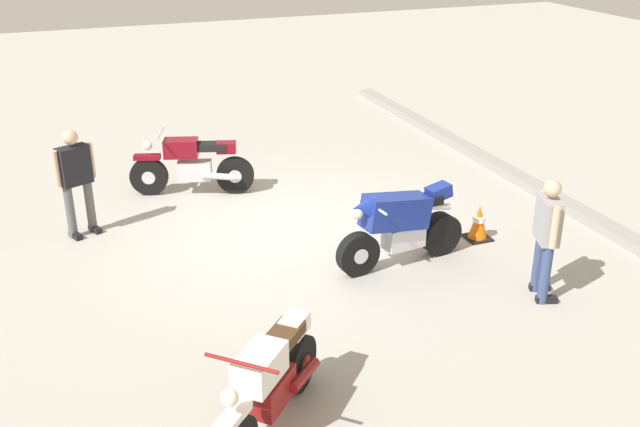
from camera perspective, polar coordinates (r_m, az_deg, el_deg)
name	(u,v)px	position (r m, az deg, el deg)	size (l,w,h in m)	color
ground_plane	(279,230)	(11.15, -3.21, -1.26)	(40.00, 40.00, 0.00)	#ADAAA3
curb_edge	(532,185)	(13.14, 16.23, 2.12)	(14.00, 0.30, 0.15)	gray
motorcycle_maroon_cruiser	(192,165)	(12.47, -9.96, 3.77)	(0.93, 2.02, 1.09)	black
motorcycle_cream_vintage	(269,385)	(7.01, -3.99, -13.22)	(1.52, 1.46, 1.07)	black
motorcycle_blue_sportbike	(400,224)	(9.93, 6.30, -0.84)	(0.70, 1.96, 1.14)	black
person_in_black_shirt	(76,177)	(11.22, -18.54, 2.75)	(0.45, 0.61, 1.62)	#59595B
person_in_gray_shirt	(547,233)	(9.35, 17.29, -1.47)	(0.61, 0.43, 1.58)	#384772
traffic_cone	(479,223)	(10.98, 12.29, -0.70)	(0.36, 0.36, 0.53)	black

